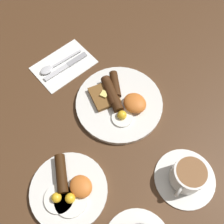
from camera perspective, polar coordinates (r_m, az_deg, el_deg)
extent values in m
plane|color=#4C301C|center=(0.79, 1.56, 1.63)|extent=(3.00, 3.00, 0.00)
cylinder|color=silver|center=(0.78, 1.57, 1.89)|extent=(0.26, 0.26, 0.01)
cylinder|color=white|center=(0.75, 2.23, -1.21)|extent=(0.06, 0.06, 0.01)
sphere|color=yellow|center=(0.74, 2.18, -0.69)|extent=(0.03, 0.03, 0.03)
ellipsoid|color=orange|center=(0.76, 5.00, 1.96)|extent=(0.07, 0.06, 0.03)
cylinder|color=#391F0D|center=(0.80, 0.68, 6.02)|extent=(0.09, 0.07, 0.03)
cylinder|color=#412311|center=(0.78, -0.45, 4.62)|extent=(0.10, 0.07, 0.03)
cylinder|color=#3A1F0E|center=(0.77, 0.23, 3.42)|extent=(0.10, 0.07, 0.03)
cube|color=brown|center=(0.78, -1.68, 3.54)|extent=(0.10, 0.10, 0.01)
cube|color=#F4E072|center=(0.77, -1.70, 3.92)|extent=(0.03, 0.03, 0.01)
cylinder|color=silver|center=(0.71, -9.37, -16.51)|extent=(0.20, 0.20, 0.01)
cylinder|color=white|center=(0.69, -8.95, -18.47)|extent=(0.08, 0.08, 0.01)
sphere|color=yellow|center=(0.68, -9.09, -18.05)|extent=(0.03, 0.03, 0.03)
cylinder|color=white|center=(0.70, -11.47, -18.00)|extent=(0.07, 0.07, 0.01)
sphere|color=yellow|center=(0.69, -12.01, -17.78)|extent=(0.03, 0.03, 0.03)
ellipsoid|color=orange|center=(0.68, -6.79, -15.80)|extent=(0.06, 0.05, 0.03)
cylinder|color=#351D0B|center=(0.70, -10.98, -13.04)|extent=(0.10, 0.07, 0.03)
cylinder|color=silver|center=(0.73, 15.58, -13.72)|extent=(0.16, 0.16, 0.01)
cylinder|color=silver|center=(0.70, 16.32, -13.01)|extent=(0.09, 0.09, 0.06)
cylinder|color=brown|center=(0.67, 16.98, -12.36)|extent=(0.08, 0.08, 0.00)
torus|color=silver|center=(0.68, 14.59, -15.86)|extent=(0.02, 0.04, 0.04)
cube|color=white|center=(0.88, -10.45, 10.05)|extent=(0.13, 0.19, 0.01)
cube|color=silver|center=(0.86, -12.00, 8.47)|extent=(0.02, 0.09, 0.00)
cube|color=#9E9EA3|center=(0.88, -7.64, 11.32)|extent=(0.02, 0.07, 0.01)
ellipsoid|color=silver|center=(0.87, -14.05, 8.85)|extent=(0.03, 0.05, 0.01)
cube|color=silver|center=(0.89, -9.80, 11.38)|extent=(0.02, 0.11, 0.00)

